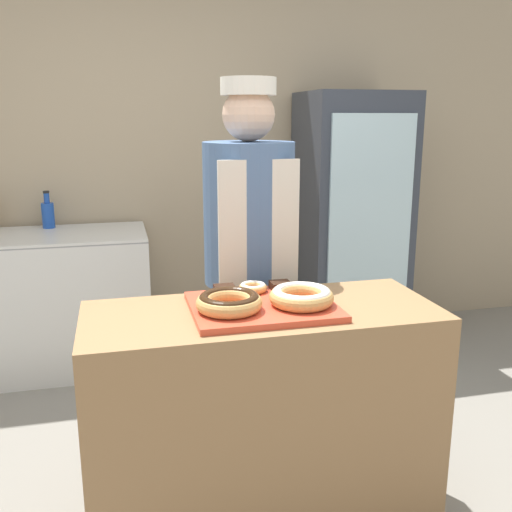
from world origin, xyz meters
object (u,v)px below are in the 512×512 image
(brownie_back_right, at_px, (280,286))
(chest_freezer, at_px, (63,301))
(beverage_fridge, at_px, (351,222))
(baker_person, at_px, (249,266))
(donut_chocolate_glaze, at_px, (229,301))
(serving_tray, at_px, (263,307))
(donut_light_glaze, at_px, (301,296))
(donut_mini_center, at_px, (253,287))
(brownie_back_left, at_px, (225,290))
(bottle_blue, at_px, (48,214))

(brownie_back_right, height_order, chest_freezer, brownie_back_right)
(beverage_fridge, bearing_deg, baker_person, -130.32)
(donut_chocolate_glaze, distance_m, beverage_fridge, 2.18)
(serving_tray, distance_m, donut_chocolate_glaze, 0.15)
(donut_light_glaze, relative_size, chest_freezer, 0.22)
(donut_chocolate_glaze, xyz_separation_m, baker_person, (0.21, 0.60, -0.04))
(donut_mini_center, bearing_deg, serving_tray, -90.00)
(donut_chocolate_glaze, height_order, brownie_back_right, donut_chocolate_glaze)
(beverage_fridge, bearing_deg, brownie_back_left, -127.10)
(brownie_back_right, bearing_deg, donut_light_glaze, -83.72)
(serving_tray, height_order, donut_mini_center, donut_mini_center)
(donut_light_glaze, height_order, baker_person, baker_person)
(donut_mini_center, height_order, brownie_back_right, donut_mini_center)
(donut_mini_center, relative_size, beverage_fridge, 0.06)
(serving_tray, xyz_separation_m, donut_light_glaze, (0.13, -0.05, 0.05))
(donut_mini_center, bearing_deg, baker_person, 78.79)
(donut_light_glaze, bearing_deg, baker_person, 95.25)
(serving_tray, relative_size, chest_freezer, 0.48)
(brownie_back_left, relative_size, chest_freezer, 0.07)
(brownie_back_right, bearing_deg, beverage_fridge, 58.40)
(baker_person, distance_m, chest_freezer, 1.61)
(brownie_back_right, bearing_deg, donut_chocolate_glaze, -141.27)
(donut_chocolate_glaze, relative_size, donut_light_glaze, 1.00)
(baker_person, height_order, bottle_blue, baker_person)
(bottle_blue, bearing_deg, baker_person, -54.25)
(donut_chocolate_glaze, height_order, donut_light_glaze, same)
(donut_mini_center, distance_m, brownie_back_left, 0.11)
(donut_chocolate_glaze, height_order, beverage_fridge, beverage_fridge)
(beverage_fridge, xyz_separation_m, chest_freezer, (-1.97, 0.01, -0.43))
(brownie_back_left, distance_m, chest_freezer, 1.84)
(donut_mini_center, distance_m, chest_freezer, 1.89)
(brownie_back_left, distance_m, baker_person, 0.44)
(serving_tray, bearing_deg, donut_light_glaze, -19.47)
(donut_chocolate_glaze, bearing_deg, chest_freezer, 112.25)
(donut_light_glaze, height_order, bottle_blue, bottle_blue)
(brownie_back_left, bearing_deg, baker_person, 64.39)
(donut_light_glaze, xyz_separation_m, chest_freezer, (-1.00, 1.80, -0.52))
(donut_chocolate_glaze, xyz_separation_m, donut_light_glaze, (0.27, 0.00, 0.00))
(brownie_back_left, bearing_deg, chest_freezer, 115.32)
(serving_tray, xyz_separation_m, chest_freezer, (-0.87, 1.75, -0.47))
(donut_mini_center, height_order, chest_freezer, donut_mini_center)
(brownie_back_right, bearing_deg, bottle_blue, 120.09)
(donut_light_glaze, xyz_separation_m, brownie_back_left, (-0.25, 0.20, -0.02))
(donut_chocolate_glaze, xyz_separation_m, bottle_blue, (-0.80, 2.01, 0.02))
(brownie_back_right, relative_size, beverage_fridge, 0.04)
(beverage_fridge, distance_m, bottle_blue, 2.05)
(donut_mini_center, bearing_deg, beverage_fridge, 55.56)
(bottle_blue, bearing_deg, serving_tray, -64.46)
(donut_mini_center, relative_size, bottle_blue, 0.46)
(brownie_back_left, height_order, bottle_blue, bottle_blue)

